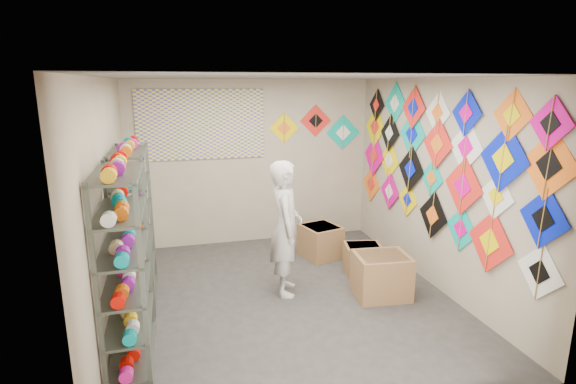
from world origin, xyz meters
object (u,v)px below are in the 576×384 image
object	(u,v)px
shelf_rack_back	(134,227)
carton_a	(381,276)
shelf_rack_front	(126,269)
carton_b	(363,259)
shopkeeper	(286,228)
carton_c	(321,241)

from	to	relation	value
shelf_rack_back	carton_a	xyz separation A→B (m)	(2.95, -0.70, -0.68)
shelf_rack_front	carton_b	distance (m)	3.40
shopkeeper	shelf_rack_front	bearing A→B (deg)	131.65
carton_c	carton_a	bearing A→B (deg)	-93.25
carton_b	carton_c	xyz separation A→B (m)	(-0.38, 0.73, 0.04)
shelf_rack_back	carton_c	xyz separation A→B (m)	(2.65, 0.77, -0.70)
carton_a	carton_b	bearing A→B (deg)	89.57
shelf_rack_front	shopkeeper	xyz separation A→B (m)	(1.82, 1.03, -0.09)
carton_b	carton_c	distance (m)	0.83
shelf_rack_front	shelf_rack_back	xyz separation A→B (m)	(0.00, 1.30, 0.00)
carton_b	shelf_rack_back	bearing A→B (deg)	-167.05
shopkeeper	carton_c	distance (m)	1.47
carton_c	shelf_rack_front	bearing A→B (deg)	-157.01
shopkeeper	carton_b	world-z (taller)	shopkeeper
shelf_rack_back	shopkeeper	bearing A→B (deg)	-8.47
carton_c	carton_b	bearing A→B (deg)	-77.46
shopkeeper	carton_a	size ratio (longest dim) A/B	2.62
shelf_rack_front	carton_b	world-z (taller)	shelf_rack_front
shelf_rack_back	carton_b	bearing A→B (deg)	0.72
shelf_rack_front	carton_a	distance (m)	3.09
shelf_rack_back	shopkeeper	world-z (taller)	shelf_rack_back
shelf_rack_back	carton_a	size ratio (longest dim) A/B	2.88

